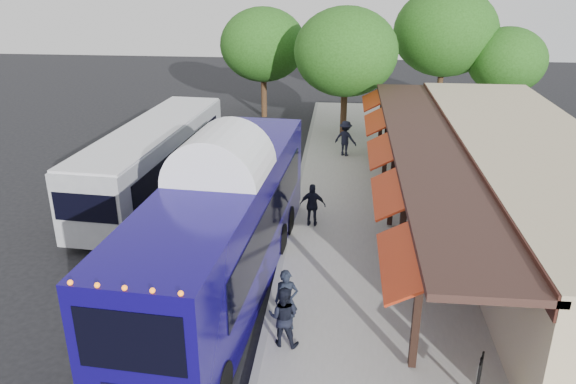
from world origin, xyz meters
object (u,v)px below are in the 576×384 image
at_px(ped_d, 345,138).
at_px(ped_c, 313,205).
at_px(coach_bus, 224,225).
at_px(sign_board, 480,373).
at_px(ped_a, 286,300).
at_px(ped_b, 284,316).
at_px(city_bus, 154,158).

bearing_deg(ped_d, ped_c, 106.80).
relative_size(coach_bus, sign_board, 10.75).
bearing_deg(ped_a, ped_c, 79.14).
distance_m(ped_a, ped_b, 0.69).
bearing_deg(ped_c, sign_board, 117.71).
height_order(ped_b, ped_d, ped_d).
bearing_deg(city_bus, sign_board, -41.70).
relative_size(ped_a, ped_d, 0.95).
height_order(coach_bus, ped_b, coach_bus).
height_order(city_bus, ped_d, city_bus).
distance_m(coach_bus, city_bus, 8.34).
bearing_deg(ped_d, coach_bus, 99.37).
xyz_separation_m(city_bus, sign_board, (10.98, -11.37, -0.74)).
height_order(coach_bus, sign_board, coach_bus).
height_order(ped_c, ped_d, ped_d).
height_order(ped_a, ped_c, ped_a).
relative_size(coach_bus, ped_b, 7.71).
bearing_deg(ped_b, sign_board, 167.93).
xyz_separation_m(coach_bus, ped_c, (2.36, 4.46, -1.19)).
height_order(city_bus, ped_c, city_bus).
distance_m(ped_c, sign_board, 9.72).
height_order(city_bus, ped_a, city_bus).
bearing_deg(city_bus, ped_b, -51.98).
distance_m(ped_b, sign_board, 4.77).
bearing_deg(coach_bus, ped_a, -40.11).
xyz_separation_m(ped_b, ped_c, (0.31, 7.15, -0.00)).
bearing_deg(coach_bus, sign_board, -29.33).
bearing_deg(city_bus, coach_bus, -53.43).
xyz_separation_m(coach_bus, city_bus, (-4.45, 7.05, -0.47)).
bearing_deg(sign_board, ped_b, -179.29).
height_order(coach_bus, ped_a, coach_bus).
distance_m(city_bus, ped_b, 11.73).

